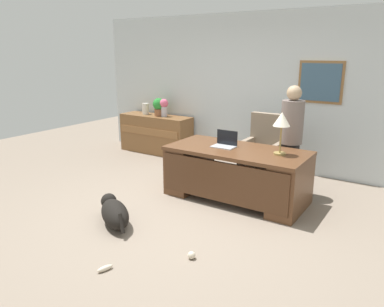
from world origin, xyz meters
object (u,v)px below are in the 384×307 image
(dog_lying, at_px, (114,212))
(dog_toy_ball, at_px, (191,255))
(desk, at_px, (235,172))
(dog_toy_bone, at_px, (105,268))
(credenza, at_px, (156,134))
(laptop, at_px, (225,143))
(person_standing, at_px, (291,140))
(potted_plant, at_px, (159,106))
(desk_lamp, at_px, (282,122))
(vase_with_flowers, at_px, (164,106))
(vase_empty, at_px, (146,109))
(armchair, at_px, (264,152))

(dog_lying, bearing_deg, dog_toy_ball, -6.64)
(desk, relative_size, dog_toy_bone, 11.89)
(dog_lying, height_order, dog_toy_bone, dog_lying)
(credenza, xyz_separation_m, laptop, (2.32, -1.33, 0.40))
(dog_toy_bone, bearing_deg, person_standing, 75.46)
(potted_plant, bearing_deg, desk, -29.62)
(desk_lamp, bearing_deg, vase_with_flowers, 155.78)
(desk_lamp, xyz_separation_m, dog_toy_ball, (-0.24, -1.75, -1.13))
(vase_empty, xyz_separation_m, dog_toy_ball, (3.14, -3.05, -0.85))
(credenza, height_order, dog_lying, credenza)
(desk_lamp, distance_m, dog_toy_ball, 2.09)
(desk_lamp, bearing_deg, dog_toy_ball, -97.75)
(armchair, relative_size, vase_with_flowers, 3.07)
(vase_with_flowers, bearing_deg, vase_empty, 180.00)
(vase_with_flowers, xyz_separation_m, vase_empty, (-0.48, 0.00, -0.09))
(laptop, distance_m, vase_empty, 2.90)
(vase_with_flowers, relative_size, vase_empty, 1.54)
(vase_with_flowers, distance_m, dog_toy_bone, 4.34)
(laptop, distance_m, desk_lamp, 0.88)
(person_standing, xyz_separation_m, desk_lamp, (0.05, -0.58, 0.35))
(desk, distance_m, dog_lying, 1.77)
(vase_empty, relative_size, dog_toy_ball, 2.90)
(dog_lying, bearing_deg, credenza, 119.78)
(armchair, bearing_deg, credenza, 170.35)
(credenza, bearing_deg, desk_lamp, -22.67)
(desk_lamp, distance_m, vase_with_flowers, 3.18)
(person_standing, distance_m, dog_lying, 2.68)
(credenza, xyz_separation_m, vase_with_flowers, (0.22, 0.00, 0.59))
(dog_toy_ball, bearing_deg, vase_with_flowers, 131.07)
(armchair, height_order, dog_lying, armchair)
(laptop, relative_size, dog_toy_bone, 1.96)
(vase_with_flowers, bearing_deg, dog_lying, -63.60)
(desk, relative_size, vase_with_flowers, 5.49)
(armchair, height_order, dog_toy_ball, armchair)
(armchair, bearing_deg, vase_empty, 171.20)
(credenza, distance_m, vase_empty, 0.57)
(desk, xyz_separation_m, armchair, (0.03, 0.95, 0.08))
(desk_lamp, height_order, dog_toy_bone, desk_lamp)
(desk, height_order, vase_with_flowers, vase_with_flowers)
(dog_lying, relative_size, potted_plant, 2.05)
(desk_lamp, bearing_deg, dog_lying, -132.11)
(potted_plant, xyz_separation_m, dog_toy_bone, (2.21, -3.68, -0.95))
(vase_with_flowers, bearing_deg, credenza, -179.64)
(armchair, bearing_deg, potted_plant, 169.98)
(vase_empty, bearing_deg, dog_toy_ball, -44.19)
(desk, height_order, vase_empty, vase_empty)
(credenza, xyz_separation_m, dog_lying, (1.66, -2.91, -0.23))
(desk_lamp, height_order, dog_toy_ball, desk_lamp)
(armchair, xyz_separation_m, dog_lying, (-0.89, -2.47, -0.33))
(person_standing, bearing_deg, vase_empty, 167.69)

